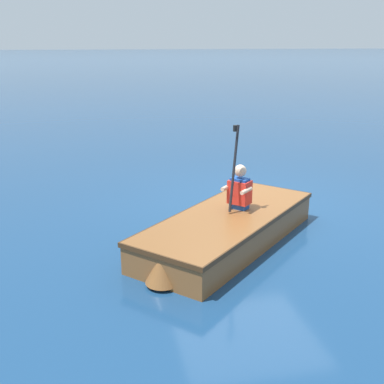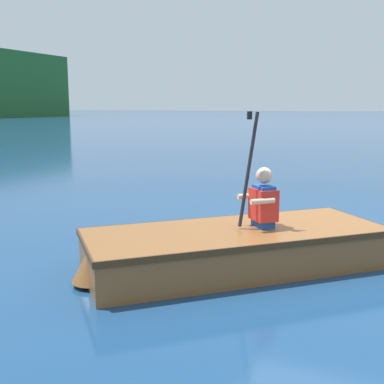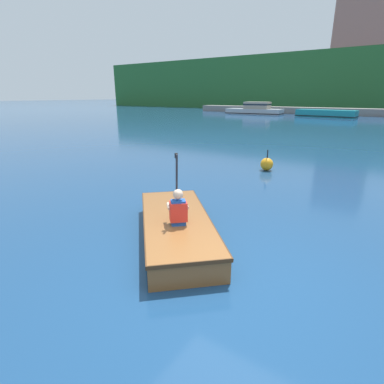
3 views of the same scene
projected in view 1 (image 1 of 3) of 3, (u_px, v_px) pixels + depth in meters
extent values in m
plane|color=navy|center=(249.00, 206.00, 8.08)|extent=(300.00, 300.00, 0.00)
cube|color=brown|center=(228.00, 229.00, 6.56)|extent=(2.95, 2.99, 0.41)
cube|color=#482C16|center=(228.00, 216.00, 6.50)|extent=(3.00, 3.04, 0.06)
cube|color=#482C16|center=(228.00, 217.00, 6.51)|extent=(2.50, 2.54, 0.02)
cone|color=brown|center=(162.00, 267.00, 5.39)|extent=(0.56, 0.56, 0.37)
cube|color=brown|center=(236.00, 213.00, 6.69)|extent=(0.89, 0.87, 0.03)
cube|color=#1E4CA5|center=(240.00, 193.00, 6.67)|extent=(0.28, 0.28, 0.44)
cube|color=red|center=(240.00, 192.00, 6.66)|extent=(0.35, 0.35, 0.33)
sphere|color=beige|center=(240.00, 171.00, 6.57)|extent=(0.17, 0.17, 0.17)
cylinder|color=beige|center=(227.00, 187.00, 6.65)|extent=(0.22, 0.23, 0.06)
cylinder|color=beige|center=(246.00, 191.00, 6.49)|extent=(0.22, 0.23, 0.06)
cylinder|color=#232328|center=(234.00, 169.00, 6.41)|extent=(0.17, 0.18, 1.17)
cylinder|color=black|center=(235.00, 128.00, 6.25)|extent=(0.05, 0.05, 0.08)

